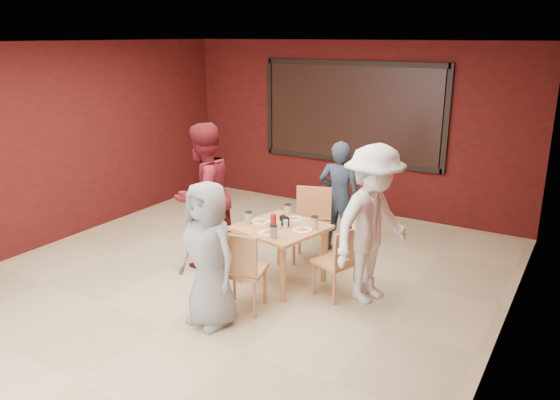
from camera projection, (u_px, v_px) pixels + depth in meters
The scene contains 11 objects.
floor at pixel (229, 284), 6.56m from camera, with size 7.00×7.00×0.00m, color #CCB88D.
window_blinds at pixel (350, 113), 8.92m from camera, with size 3.00×0.02×1.50m, color black.
dining_table at pixel (281, 233), 6.44m from camera, with size 1.08×1.08×0.87m.
chair_front at pixel (241, 267), 5.76m from camera, with size 0.55×0.55×0.93m.
chair_back at pixel (312, 220), 7.17m from camera, with size 0.58×0.58×0.96m.
chair_left at pixel (224, 234), 6.92m from camera, with size 0.41×0.41×0.80m.
chair_right at pixel (339, 259), 6.10m from camera, with size 0.52×0.52×0.84m.
diner_front at pixel (208, 255), 5.48m from camera, with size 0.74×0.48×1.52m, color gray.
diner_back at pixel (339, 197), 7.40m from camera, with size 0.56×0.37×1.54m, color #293749.
diner_left at pixel (203, 195), 6.93m from camera, with size 0.90×0.70×1.84m, color maroon.
diner_right at pixel (372, 224), 5.96m from camera, with size 1.15×0.66×1.78m, color white.
Camera 1 is at (3.59, -4.82, 2.89)m, focal length 35.00 mm.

